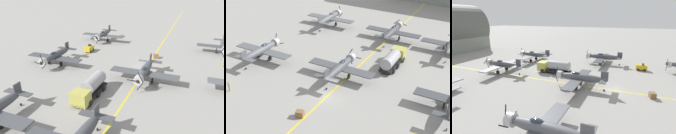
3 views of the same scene
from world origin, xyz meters
TOP-DOWN VIEW (x-y plane):
  - ground_plane at (0.00, 0.00)m, footprint 400.00×400.00m
  - taxiway_stripe at (0.00, 0.00)m, footprint 0.30×160.00m
  - airplane_near_left at (-14.97, -15.91)m, footprint 12.00×9.98m
  - airplane_mid_right at (18.10, 4.80)m, footprint 12.00×9.98m
  - airplane_near_right at (16.07, -15.27)m, footprint 12.00×9.98m
  - airplane_mid_center at (-1.06, 5.57)m, footprint 12.00×9.98m
  - fuel_tanker at (5.33, 13.99)m, footprint 2.68×8.00m
  - tow_tractor at (15.44, -5.30)m, footprint 1.57×2.60m
  - ground_crew_walking at (-14.43, -6.85)m, footprint 0.37×0.37m
  - supply_crate_by_tanker at (-0.72, -6.81)m, footprint 1.32×1.19m

SIDE VIEW (x-z plane):
  - ground_plane at x=0.00m, z-range 0.00..0.00m
  - taxiway_stripe at x=0.00m, z-range 0.00..0.01m
  - supply_crate_by_tanker at x=-0.72m, z-range 0.00..0.93m
  - tow_tractor at x=15.44m, z-range -0.11..1.69m
  - ground_crew_walking at x=-14.43m, z-range 0.08..1.78m
  - fuel_tanker at x=5.33m, z-range 0.02..3.00m
  - airplane_mid_right at x=18.10m, z-range 0.14..3.88m
  - airplane_near_right at x=16.07m, z-range 0.19..3.84m
  - airplane_mid_center at x=-1.06m, z-range 0.19..3.84m
  - airplane_near_left at x=-14.97m, z-range 0.19..3.84m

